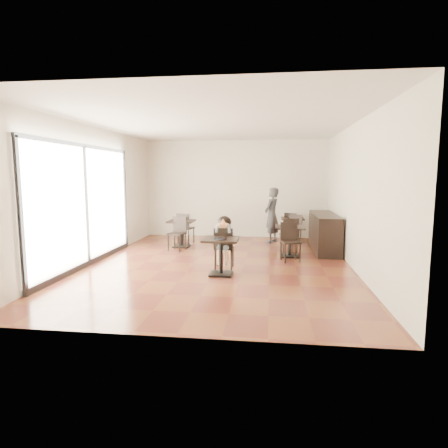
% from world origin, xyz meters
% --- Properties ---
extents(floor, '(6.00, 8.00, 0.01)m').
position_xyz_m(floor, '(0.00, 0.00, 0.00)').
color(floor, brown).
rests_on(floor, ground).
extents(ceiling, '(6.00, 8.00, 0.01)m').
position_xyz_m(ceiling, '(0.00, 0.00, 3.20)').
color(ceiling, silver).
rests_on(ceiling, floor).
extents(wall_back, '(6.00, 0.01, 3.20)m').
position_xyz_m(wall_back, '(0.00, 4.00, 1.60)').
color(wall_back, beige).
rests_on(wall_back, floor).
extents(wall_front, '(6.00, 0.01, 3.20)m').
position_xyz_m(wall_front, '(0.00, -4.00, 1.60)').
color(wall_front, beige).
rests_on(wall_front, floor).
extents(wall_left, '(0.01, 8.00, 3.20)m').
position_xyz_m(wall_left, '(-3.00, 0.00, 1.60)').
color(wall_left, beige).
rests_on(wall_left, floor).
extents(wall_right, '(0.01, 8.00, 3.20)m').
position_xyz_m(wall_right, '(3.00, 0.00, 1.60)').
color(wall_right, beige).
rests_on(wall_right, floor).
extents(storefront_window, '(0.04, 4.50, 2.60)m').
position_xyz_m(storefront_window, '(-2.97, -0.50, 1.40)').
color(storefront_window, white).
rests_on(storefront_window, floor).
extents(child_table, '(0.73, 0.73, 0.77)m').
position_xyz_m(child_table, '(0.17, -0.94, 0.38)').
color(child_table, black).
rests_on(child_table, floor).
extents(child_chair, '(0.41, 0.41, 0.92)m').
position_xyz_m(child_chair, '(0.17, -0.39, 0.46)').
color(child_chair, black).
rests_on(child_chair, floor).
extents(child, '(0.41, 0.58, 1.16)m').
position_xyz_m(child, '(0.17, -0.39, 0.58)').
color(child, slate).
rests_on(child, child_chair).
extents(plate, '(0.26, 0.26, 0.02)m').
position_xyz_m(plate, '(0.17, -1.04, 0.77)').
color(plate, black).
rests_on(plate, child_table).
extents(pizza_slice, '(0.27, 0.21, 0.06)m').
position_xyz_m(pizza_slice, '(0.17, -0.58, 1.00)').
color(pizza_slice, tan).
rests_on(pizza_slice, child).
extents(adult_patron, '(0.62, 0.72, 1.68)m').
position_xyz_m(adult_patron, '(1.21, 3.00, 0.84)').
color(adult_patron, '#3B3C42').
rests_on(adult_patron, floor).
extents(cafe_table_mid, '(0.88, 0.88, 0.77)m').
position_xyz_m(cafe_table_mid, '(1.67, 1.02, 0.39)').
color(cafe_table_mid, black).
rests_on(cafe_table_mid, floor).
extents(cafe_table_left, '(0.88, 0.88, 0.76)m').
position_xyz_m(cafe_table_left, '(-1.36, 1.98, 0.38)').
color(cafe_table_left, black).
rests_on(cafe_table_left, floor).
extents(cafe_table_back, '(0.92, 0.92, 0.74)m').
position_xyz_m(cafe_table_back, '(1.86, 3.30, 0.37)').
color(cafe_table_back, black).
rests_on(cafe_table_back, floor).
extents(chair_mid_a, '(0.50, 0.50, 0.93)m').
position_xyz_m(chair_mid_a, '(1.67, 1.57, 0.46)').
color(chair_mid_a, black).
rests_on(chair_mid_a, floor).
extents(chair_mid_b, '(0.50, 0.50, 0.93)m').
position_xyz_m(chair_mid_b, '(1.67, 0.47, 0.46)').
color(chair_mid_b, black).
rests_on(chair_mid_b, floor).
extents(chair_left_a, '(0.50, 0.50, 0.92)m').
position_xyz_m(chair_left_a, '(-1.36, 2.53, 0.46)').
color(chair_left_a, black).
rests_on(chair_left_a, floor).
extents(chair_left_b, '(0.50, 0.50, 0.92)m').
position_xyz_m(chair_left_b, '(-1.36, 1.43, 0.46)').
color(chair_left_b, black).
rests_on(chair_left_b, floor).
extents(chair_back_a, '(0.52, 0.52, 0.88)m').
position_xyz_m(chair_back_a, '(1.86, 3.50, 0.44)').
color(chair_back_a, black).
rests_on(chair_back_a, floor).
extents(chair_back_b, '(0.52, 0.52, 0.88)m').
position_xyz_m(chair_back_b, '(1.86, 2.75, 0.44)').
color(chair_back_b, black).
rests_on(chair_back_b, floor).
extents(service_counter, '(0.60, 2.40, 1.00)m').
position_xyz_m(service_counter, '(2.65, 2.00, 0.50)').
color(service_counter, black).
rests_on(service_counter, floor).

